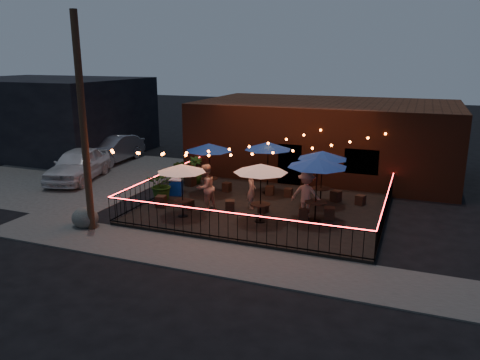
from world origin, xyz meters
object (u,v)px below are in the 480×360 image
(cafe_table_0, at_px, (181,169))
(boulder, at_px, (85,218))
(utility_pole, at_px, (83,126))
(cafe_table_2, at_px, (261,169))
(cafe_table_5, at_px, (322,156))
(cafe_table_4, at_px, (317,163))
(cooler, at_px, (176,187))
(cafe_table_3, at_px, (268,146))
(cafe_table_1, at_px, (209,148))

(cafe_table_0, height_order, boulder, cafe_table_0)
(utility_pole, relative_size, boulder, 8.16)
(utility_pole, xyz_separation_m, cafe_table_0, (2.70, 2.30, -1.87))
(cafe_table_2, relative_size, cafe_table_5, 1.01)
(cafe_table_4, height_order, cooler, cafe_table_4)
(cafe_table_0, relative_size, cooler, 3.11)
(cafe_table_5, bearing_deg, cafe_table_0, -143.64)
(boulder, bearing_deg, cooler, 73.09)
(cafe_table_4, bearing_deg, utility_pole, -154.83)
(cafe_table_2, height_order, cafe_table_4, cafe_table_4)
(utility_pole, bearing_deg, cafe_table_5, 37.85)
(cafe_table_2, xyz_separation_m, boulder, (-6.23, -2.70, -1.89))
(cafe_table_5, bearing_deg, cafe_table_3, 162.31)
(cafe_table_5, height_order, cooler, cafe_table_5)
(cafe_table_4, bearing_deg, cafe_table_0, -164.94)
(cafe_table_0, relative_size, cafe_table_4, 0.82)
(cooler, bearing_deg, cafe_table_4, -21.52)
(cafe_table_0, xyz_separation_m, cafe_table_2, (3.13, 0.53, 0.14))
(cafe_table_0, xyz_separation_m, cafe_table_1, (-0.37, 3.36, 0.21))
(cafe_table_1, distance_m, cooler, 2.39)
(cafe_table_2, xyz_separation_m, cafe_table_4, (1.99, 0.85, 0.22))
(utility_pole, xyz_separation_m, cafe_table_4, (7.82, 3.68, -1.51))
(cafe_table_2, height_order, boulder, cafe_table_2)
(cafe_table_4, height_order, cafe_table_5, cafe_table_4)
(cafe_table_1, bearing_deg, cafe_table_4, -19.84)
(cafe_table_2, bearing_deg, utility_pole, -154.13)
(cafe_table_3, relative_size, boulder, 2.72)
(cafe_table_4, bearing_deg, cafe_table_2, -156.93)
(cafe_table_1, height_order, cafe_table_4, cafe_table_4)
(cafe_table_4, bearing_deg, boulder, -156.69)
(cafe_table_0, bearing_deg, cooler, 123.82)
(cafe_table_5, bearing_deg, cooler, -170.66)
(cafe_table_0, bearing_deg, cafe_table_3, 64.29)
(cafe_table_0, height_order, cafe_table_2, cafe_table_2)
(cafe_table_2, distance_m, cafe_table_4, 2.17)
(cafe_table_4, xyz_separation_m, cooler, (-6.80, 1.13, -1.95))
(cafe_table_3, relative_size, cafe_table_4, 0.92)
(cafe_table_1, bearing_deg, cafe_table_0, -83.78)
(cafe_table_5, distance_m, cooler, 6.88)
(cafe_table_0, bearing_deg, cafe_table_1, 96.22)
(cafe_table_0, distance_m, cafe_table_2, 3.18)
(cooler, bearing_deg, cafe_table_5, -2.74)
(cafe_table_5, height_order, boulder, cafe_table_5)
(cafe_table_2, xyz_separation_m, cafe_table_5, (1.74, 3.06, 0.05))
(cafe_table_1, distance_m, cafe_table_3, 2.74)
(cafe_table_4, xyz_separation_m, boulder, (-8.22, -3.54, -2.11))
(cafe_table_5, xyz_separation_m, boulder, (-7.98, -5.75, -1.95))
(cooler, bearing_deg, cafe_table_0, -68.26)
(cafe_table_4, relative_size, boulder, 2.97)
(utility_pole, height_order, cooler, utility_pole)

